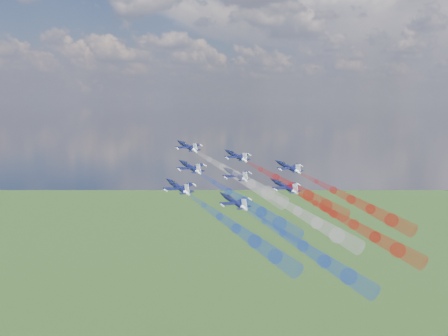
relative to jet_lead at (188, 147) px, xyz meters
The scene contains 16 objects.
jet_lead is the anchor object (origin of this frame).
trail_lead 22.69m from the jet_lead, 17.68° to the right, with size 3.57×35.92×3.57m, color white, non-canonical shape.
jet_inner_left 14.10m from the jet_lead, 49.59° to the right, with size 8.57×10.72×2.86m, color black, non-canonical shape.
trail_inner_left 35.55m from the jet_lead, 29.71° to the right, with size 3.57×35.92×3.57m, color blue, non-canonical shape.
jet_inner_right 14.46m from the jet_lead, 26.31° to the left, with size 8.57×10.72×2.86m, color black, non-canonical shape.
trail_inner_right 34.68m from the jet_lead, ahead, with size 3.57×35.92×3.57m, color red, non-canonical shape.
jet_outer_left 27.53m from the jet_lead, 57.48° to the right, with size 8.57×10.72×2.86m, color black, non-canonical shape.
trail_outer_left 47.47m from the jet_lead, 39.54° to the right, with size 3.57×35.92×3.57m, color blue, non-canonical shape.
jet_center_third 22.42m from the jet_lead, 17.41° to the right, with size 8.57×10.72×2.86m, color black, non-canonical shape.
trail_center_third 45.12m from the jet_lead, 17.55° to the right, with size 3.57×35.92×3.57m, color white, non-canonical shape.
jet_outer_right 29.64m from the jet_lead, 23.56° to the left, with size 8.57×10.72×2.86m, color black, non-canonical shape.
trail_outer_right 49.17m from the jet_lead, ahead, with size 3.57×35.92×3.57m, color red, non-canonical shape.
jet_rear_left 34.43m from the jet_lead, 33.33° to the right, with size 8.57×10.72×2.86m, color black, non-canonical shape.
trail_rear_left 56.64m from the jet_lead, 27.08° to the right, with size 3.57×35.92×3.57m, color blue, non-canonical shape.
jet_rear_right 33.00m from the jet_lead, ahead, with size 8.57×10.72×2.86m, color black, non-canonical shape.
trail_rear_right 55.17m from the jet_lead, ahead, with size 3.57×35.92×3.57m, color red, non-canonical shape.
Camera 1 is at (55.83, -106.37, 170.54)m, focal length 41.62 mm.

